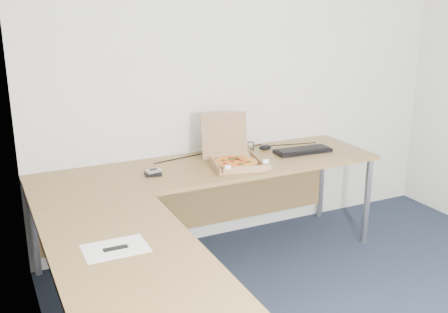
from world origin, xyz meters
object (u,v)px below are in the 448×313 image
pizza_box (235,160)px  drinking_glass (250,149)px  desk (191,196)px  keyboard (303,151)px  wallet (153,174)px

pizza_box → drinking_glass: size_ratio=3.72×
pizza_box → desk: bearing=-131.5°
desk → pizza_box: 0.60m
pizza_box → keyboard: 0.62m
drinking_glass → keyboard: drinking_glass is taller
desk → wallet: bearing=105.9°
desk → drinking_glass: size_ratio=23.66×
desk → pizza_box: bearing=35.8°
pizza_box → wallet: (-0.59, 0.05, -0.03)m
keyboard → wallet: size_ratio=4.07×
drinking_glass → keyboard: (0.41, -0.10, -0.04)m
pizza_box → wallet: bearing=-172.1°
pizza_box → keyboard: size_ratio=0.89×
keyboard → desk: bearing=-156.3°
desk → keyboard: 1.17m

